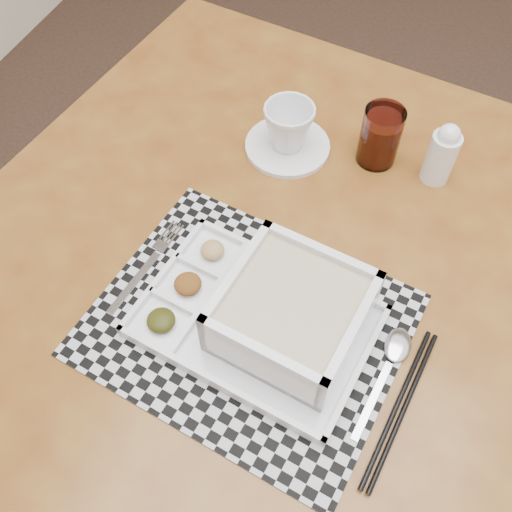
{
  "coord_description": "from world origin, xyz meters",
  "views": [
    {
      "loc": [
        -0.75,
        -0.54,
        1.52
      ],
      "look_at": [
        -0.93,
        -0.11,
        0.83
      ],
      "focal_mm": 40.0,
      "sensor_mm": 36.0,
      "label": 1
    }
  ],
  "objects_px": {
    "juice_glass": "(380,138)",
    "serving_tray": "(281,315)",
    "creamer_bottle": "(442,154)",
    "dining_table": "(288,289)",
    "cup": "(289,127)"
  },
  "relations": [
    {
      "from": "juice_glass",
      "to": "creamer_bottle",
      "type": "height_order",
      "value": "creamer_bottle"
    },
    {
      "from": "serving_tray",
      "to": "creamer_bottle",
      "type": "relative_size",
      "value": 3.0
    },
    {
      "from": "cup",
      "to": "creamer_bottle",
      "type": "bearing_deg",
      "value": 27.21
    },
    {
      "from": "serving_tray",
      "to": "creamer_bottle",
      "type": "bearing_deg",
      "value": 68.77
    },
    {
      "from": "creamer_bottle",
      "to": "juice_glass",
      "type": "bearing_deg",
      "value": 177.17
    },
    {
      "from": "juice_glass",
      "to": "serving_tray",
      "type": "bearing_deg",
      "value": -95.94
    },
    {
      "from": "dining_table",
      "to": "serving_tray",
      "type": "xyz_separation_m",
      "value": [
        0.02,
        -0.11,
        0.12
      ]
    },
    {
      "from": "dining_table",
      "to": "creamer_bottle",
      "type": "distance_m",
      "value": 0.33
    },
    {
      "from": "juice_glass",
      "to": "creamer_bottle",
      "type": "relative_size",
      "value": 0.91
    },
    {
      "from": "dining_table",
      "to": "serving_tray",
      "type": "height_order",
      "value": "serving_tray"
    },
    {
      "from": "dining_table",
      "to": "juice_glass",
      "type": "bearing_deg",
      "value": 76.49
    },
    {
      "from": "creamer_bottle",
      "to": "dining_table",
      "type": "bearing_deg",
      "value": -123.13
    },
    {
      "from": "serving_tray",
      "to": "juice_glass",
      "type": "bearing_deg",
      "value": 84.06
    },
    {
      "from": "dining_table",
      "to": "cup",
      "type": "distance_m",
      "value": 0.28
    },
    {
      "from": "serving_tray",
      "to": "juice_glass",
      "type": "distance_m",
      "value": 0.37
    }
  ]
}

